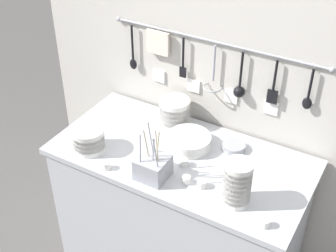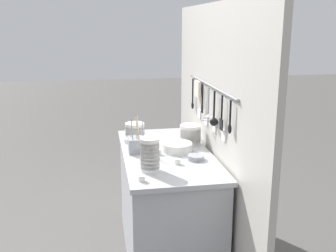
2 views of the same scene
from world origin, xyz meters
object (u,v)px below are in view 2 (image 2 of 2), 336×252
Objects in this scene: bowl_stack_wide_centre at (150,155)px; cup_back_right at (178,161)px; bowl_stack_back_corner at (190,134)px; cutlery_caddy at (138,144)px; steel_mixing_bowl at (196,157)px; plate_stack at (177,147)px; cup_beside_plates at (159,152)px; cup_by_caddy at (142,178)px; cup_edge_far at (145,156)px; cup_centre at (147,144)px; cup_edge_near at (148,159)px; bowl_stack_tall_left at (135,130)px; cup_front_left at (127,141)px.

cup_back_right is at bearing 115.21° from bowl_stack_wide_centre.
bowl_stack_back_corner is 3.96× the size of cup_back_right.
steel_mixing_bowl is at bearing 57.04° from cutlery_caddy.
plate_stack reaches higher than cup_beside_plates.
plate_stack is 5.47× the size of cup_by_caddy.
cup_edge_far is 1.00× the size of cup_centre.
cup_edge_near is (0.14, -0.09, 0.00)m from cup_beside_plates.
cup_edge_near is at bearing 7.60° from cup_edge_far.
steel_mixing_bowl is at bearing 24.10° from plate_stack.
cup_edge_far is at bearing 2.38° from bowl_stack_tall_left.
bowl_stack_wide_centre is at bearing 5.27° from cutlery_caddy.
bowl_stack_back_corner reaches higher than cup_centre.
cup_front_left is at bearing -146.32° from cup_beside_plates.
bowl_stack_tall_left reaches higher than cup_beside_plates.
cup_back_right and cup_edge_far have the same top height.
cup_by_caddy is at bearing -23.49° from bowl_stack_wide_centre.
bowl_stack_tall_left is 0.71× the size of plate_stack.
cutlery_caddy reaches higher than cup_edge_near.
bowl_stack_wide_centre is 5.34× the size of cup_edge_far.
cup_front_left is at bearing -126.86° from plate_stack.
cup_beside_plates is 1.00× the size of cup_edge_far.
bowl_stack_back_corner reaches higher than cup_edge_near.
bowl_stack_back_corner is 3.96× the size of cup_edge_far.
bowl_stack_tall_left is 0.70m from cup_back_right.
cup_edge_near is 0.33m from cup_by_caddy.
cup_edge_near is at bearing 13.84° from cup_front_left.
cutlery_caddy is at bearing -98.18° from plate_stack.
cutlery_caddy is at bearing -166.61° from cup_edge_far.
bowl_stack_wide_centre reaches higher than plate_stack.
steel_mixing_bowl is at bearing 29.94° from bowl_stack_tall_left.
bowl_stack_back_corner reaches higher than cup_beside_plates.
plate_stack is at bearing 53.14° from cup_front_left.
cup_edge_near is at bearing -5.14° from cup_centre.
cup_by_caddy is (0.31, -0.40, 0.00)m from steel_mixing_bowl.
bowl_stack_wide_centre reaches higher than cup_centre.
cup_beside_plates is at bearing 159.94° from cup_by_caddy.
steel_mixing_bowl is (0.61, 0.35, -0.04)m from bowl_stack_tall_left.
cup_edge_near is (0.44, 0.11, 0.00)m from cup_front_left.
cutlery_caddy is 0.13m from cup_centre.
bowl_stack_wide_centre is at bearing -18.23° from cup_beside_plates.
cup_front_left is at bearing -166.16° from cup_edge_near.
bowl_stack_back_corner is at bearing 140.33° from plate_stack.
bowl_stack_back_corner is at bearing 172.92° from steel_mixing_bowl.
plate_stack reaches higher than cup_front_left.
bowl_stack_back_corner is 0.48m from cup_front_left.
cup_front_left is (-0.60, -0.10, -0.09)m from bowl_stack_wide_centre.
bowl_stack_back_corner is (0.25, 0.39, 0.02)m from bowl_stack_tall_left.
cup_beside_plates is (0.08, 0.14, -0.04)m from cutlery_caddy.
cup_edge_near is at bearing 166.42° from cup_by_caddy.
plate_stack reaches higher than cup_edge_far.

